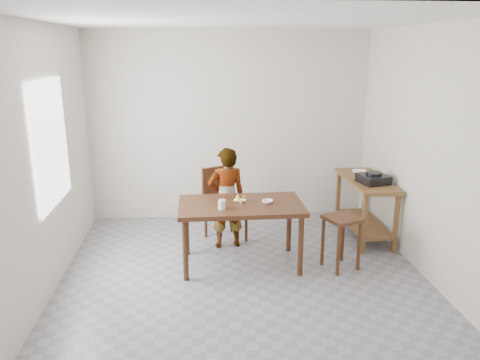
{
  "coord_description": "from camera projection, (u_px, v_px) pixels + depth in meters",
  "views": [
    {
      "loc": [
        -0.47,
        -4.69,
        2.44
      ],
      "look_at": [
        0.0,
        0.4,
        1.0
      ],
      "focal_mm": 35.0,
      "sensor_mm": 36.0,
      "label": 1
    }
  ],
  "objects": [
    {
      "name": "floor",
      "position": [
        243.0,
        278.0,
        5.21
      ],
      "size": [
        4.0,
        4.0,
        0.04
      ],
      "primitive_type": "cube",
      "color": "gray",
      "rests_on": "ground"
    },
    {
      "name": "ceiling",
      "position": [
        244.0,
        18.0,
        4.46
      ],
      "size": [
        4.0,
        4.0,
        0.04
      ],
      "primitive_type": "cube",
      "color": "white",
      "rests_on": "wall_back"
    },
    {
      "name": "wall_back",
      "position": [
        230.0,
        127.0,
        6.77
      ],
      "size": [
        4.0,
        0.04,
        2.7
      ],
      "primitive_type": "cube",
      "color": "beige",
      "rests_on": "ground"
    },
    {
      "name": "wall_front",
      "position": [
        276.0,
        231.0,
        2.9
      ],
      "size": [
        4.0,
        0.04,
        2.7
      ],
      "primitive_type": "cube",
      "color": "beige",
      "rests_on": "ground"
    },
    {
      "name": "wall_left",
      "position": [
        42.0,
        162.0,
        4.65
      ],
      "size": [
        0.04,
        4.0,
        2.7
      ],
      "primitive_type": "cube",
      "color": "beige",
      "rests_on": "ground"
    },
    {
      "name": "wall_right",
      "position": [
        431.0,
        154.0,
        5.01
      ],
      "size": [
        0.04,
        4.0,
        2.7
      ],
      "primitive_type": "cube",
      "color": "beige",
      "rests_on": "ground"
    },
    {
      "name": "window_pane",
      "position": [
        51.0,
        143.0,
        4.81
      ],
      "size": [
        0.02,
        1.1,
        1.3
      ],
      "primitive_type": "cube",
      "color": "white",
      "rests_on": "wall_left"
    },
    {
      "name": "dining_table",
      "position": [
        241.0,
        234.0,
        5.39
      ],
      "size": [
        1.4,
        0.8,
        0.75
      ],
      "primitive_type": null,
      "color": "#402312",
      "rests_on": "floor"
    },
    {
      "name": "prep_counter",
      "position": [
        365.0,
        208.0,
        6.2
      ],
      "size": [
        0.5,
        1.2,
        0.8
      ],
      "primitive_type": null,
      "color": "brown",
      "rests_on": "floor"
    },
    {
      "name": "child",
      "position": [
        227.0,
        198.0,
        5.83
      ],
      "size": [
        0.51,
        0.37,
        1.29
      ],
      "primitive_type": "imported",
      "rotation": [
        0.0,
        0.0,
        3.29
      ],
      "color": "white",
      "rests_on": "floor"
    },
    {
      "name": "dining_chair",
      "position": [
        226.0,
        205.0,
        6.08
      ],
      "size": [
        0.61,
        0.61,
        0.95
      ],
      "primitive_type": null,
      "rotation": [
        0.0,
        0.0,
        0.43
      ],
      "color": "#402312",
      "rests_on": "floor"
    },
    {
      "name": "stool",
      "position": [
        341.0,
        242.0,
        5.33
      ],
      "size": [
        0.46,
        0.46,
        0.62
      ],
      "primitive_type": null,
      "rotation": [
        0.0,
        0.0,
        0.37
      ],
      "color": "#402312",
      "rests_on": "floor"
    },
    {
      "name": "glass_tumbler",
      "position": [
        222.0,
        204.0,
        5.1
      ],
      "size": [
        0.08,
        0.08,
        0.1
      ],
      "primitive_type": "cylinder",
      "rotation": [
        0.0,
        0.0,
        0.03
      ],
      "color": "silver",
      "rests_on": "dining_table"
    },
    {
      "name": "small_bowl",
      "position": [
        267.0,
        202.0,
        5.29
      ],
      "size": [
        0.14,
        0.14,
        0.04
      ],
      "primitive_type": "imported",
      "rotation": [
        0.0,
        0.0,
        -0.08
      ],
      "color": "white",
      "rests_on": "dining_table"
    },
    {
      "name": "banana",
      "position": [
        240.0,
        200.0,
        5.32
      ],
      "size": [
        0.19,
        0.17,
        0.06
      ],
      "primitive_type": null,
      "rotation": [
        0.0,
        0.0,
        -0.39
      ],
      "color": "#E4CE54",
      "rests_on": "dining_table"
    },
    {
      "name": "serving_bowl",
      "position": [
        359.0,
        172.0,
        6.32
      ],
      "size": [
        0.24,
        0.24,
        0.05
      ],
      "primitive_type": "imported",
      "rotation": [
        0.0,
        0.0,
        -0.25
      ],
      "color": "white",
      "rests_on": "prep_counter"
    },
    {
      "name": "gas_burner",
      "position": [
        373.0,
        179.0,
        5.9
      ],
      "size": [
        0.4,
        0.4,
        0.11
      ],
      "primitive_type": "cube",
      "rotation": [
        0.0,
        0.0,
        0.24
      ],
      "color": "black",
      "rests_on": "prep_counter"
    }
  ]
}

